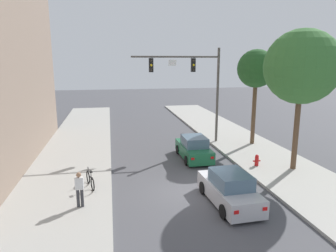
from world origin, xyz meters
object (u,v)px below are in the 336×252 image
Objects in this scene: traffic_signal_mast at (194,78)px; fire_hydrant at (257,160)px; street_tree_nearest at (302,67)px; street_tree_second at (256,69)px; car_following_silver at (229,189)px; car_lead_green at (194,149)px; bicycle_leaning at (90,180)px; pedestrian_sidewalk_left_walker at (79,188)px.

fire_hydrant is (2.44, -6.33, -4.85)m from traffic_signal_mast.
street_tree_second is at bearing 88.23° from street_tree_nearest.
car_following_silver is at bearing -96.20° from traffic_signal_mast.
car_lead_green is 8.07m from street_tree_second.
car_lead_green is 2.46× the size of bicycle_leaning.
bicycle_leaning is 0.21× the size of street_tree_nearest.
traffic_signal_mast reaches higher than pedestrian_sidewalk_left_walker.
car_lead_green is at bearing 31.36° from bicycle_leaning.
street_tree_second is at bearing 34.99° from pedestrian_sidewalk_left_walker.
street_tree_nearest reaches higher than street_tree_second.
fire_hydrant is (10.14, 1.54, -0.03)m from bicycle_leaning.
pedestrian_sidewalk_left_walker is 13.78m from street_tree_nearest.
car_following_silver is at bearing -121.15° from street_tree_second.
street_tree_nearest is at bearing -91.77° from street_tree_second.
car_lead_green is 2.59× the size of pedestrian_sidewalk_left_walker.
fire_hydrant is 7.79m from street_tree_second.
pedestrian_sidewalk_left_walker is at bearing -167.21° from street_tree_nearest.
car_following_silver is 5.99× the size of fire_hydrant.
fire_hydrant is at bearing -36.89° from car_lead_green.
street_tree_nearest is at bearing -32.93° from car_lead_green.
street_tree_nearest is at bearing -25.12° from fire_hydrant.
car_lead_green is at bearing 41.75° from pedestrian_sidewalk_left_walker.
car_lead_green is 6.99m from car_following_silver.
street_tree_second reaches higher than car_following_silver.
street_tree_second is (4.58, -1.24, 0.64)m from traffic_signal_mast.
street_tree_nearest reaches higher than fire_hydrant.
car_following_silver is 8.62m from street_tree_nearest.
traffic_signal_mast is at bearing 45.62° from bicycle_leaning.
pedestrian_sidewalk_left_walker is at bearing -145.01° from street_tree_second.
traffic_signal_mast is 0.90× the size of street_tree_nearest.
street_tree_second is (5.75, 9.52, 5.28)m from car_following_silver.
traffic_signal_mast is at bearing 111.03° from fire_hydrant.
car_lead_green is 0.57× the size of street_tree_second.
street_tree_second reaches higher than pedestrian_sidewalk_left_walker.
traffic_signal_mast is at bearing 164.83° from street_tree_second.
car_lead_green is at bearing 143.11° from fire_hydrant.
traffic_signal_mast is 4.36× the size of bicycle_leaning.
pedestrian_sidewalk_left_walker is 0.22× the size of street_tree_second.
pedestrian_sidewalk_left_walker is 0.20× the size of street_tree_nearest.
bicycle_leaning reaches higher than fire_hydrant.
bicycle_leaning is at bearing -151.64° from street_tree_second.
pedestrian_sidewalk_left_walker reaches higher than car_lead_green.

